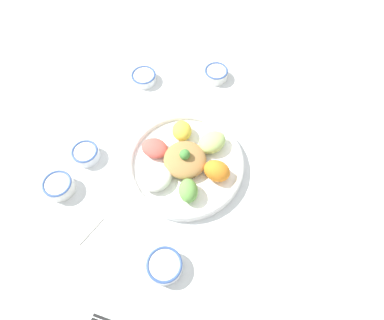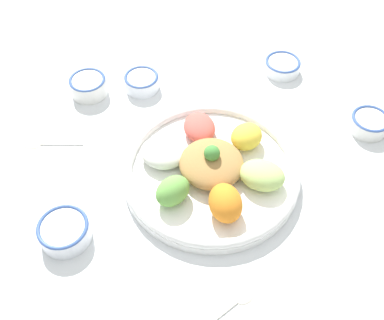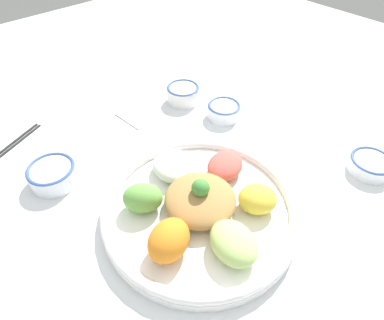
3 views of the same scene
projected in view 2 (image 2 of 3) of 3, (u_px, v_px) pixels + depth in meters
name	position (u px, v px, depth m)	size (l,w,h in m)	color
ground_plane	(217.00, 191.00, 0.90)	(2.40, 2.40, 0.00)	white
salad_platter	(211.00, 169.00, 0.91)	(0.36, 0.36, 0.09)	white
sauce_bowl_red	(142.00, 81.00, 1.08)	(0.08, 0.08, 0.04)	white
rice_bowl_blue	(369.00, 123.00, 0.99)	(0.08, 0.08, 0.04)	white
sauce_bowl_dark	(64.00, 231.00, 0.82)	(0.09, 0.09, 0.04)	white
rice_bowl_plain	(88.00, 85.00, 1.06)	(0.09, 0.09, 0.04)	white
sauce_bowl_far	(282.00, 66.00, 1.12)	(0.09, 0.09, 0.03)	white
serving_spoon_main	(233.00, 302.00, 0.76)	(0.10, 0.10, 0.01)	beige
serving_spoon_extra	(44.00, 142.00, 0.98)	(0.13, 0.04, 0.01)	beige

